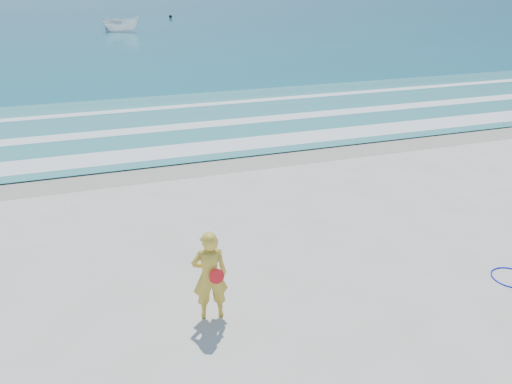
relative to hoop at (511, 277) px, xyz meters
name	(u,v)px	position (x,y,z in m)	size (l,w,h in m)	color
ground	(311,336)	(-4.62, -0.33, -0.01)	(400.00, 400.00, 0.00)	silver
wet_sand	(198,163)	(-4.62, 8.67, -0.01)	(400.00, 2.40, 0.00)	#B2A893
ocean	(94,4)	(-4.62, 104.67, 0.01)	(400.00, 190.00, 0.04)	#19727F
shallow	(172,122)	(-4.62, 13.67, 0.03)	(400.00, 10.00, 0.01)	#59B7AD
foam_near	(190,149)	(-4.62, 9.97, 0.04)	(400.00, 1.40, 0.01)	white
foam_mid	(175,127)	(-4.62, 12.87, 0.04)	(400.00, 0.90, 0.01)	white
foam_far	(162,108)	(-4.62, 16.17, 0.04)	(400.00, 0.60, 0.01)	white
hoop	(511,277)	(0.00, 0.00, 0.00)	(0.77, 0.77, 0.03)	#0E10FF
boat	(121,24)	(-3.68, 49.98, 0.79)	(1.49, 3.96, 1.53)	white
buoy	(170,17)	(4.08, 65.21, 0.25)	(0.45, 0.45, 0.45)	black
woman	(210,275)	(-6.12, 0.77, 0.85)	(0.67, 0.48, 1.73)	gold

